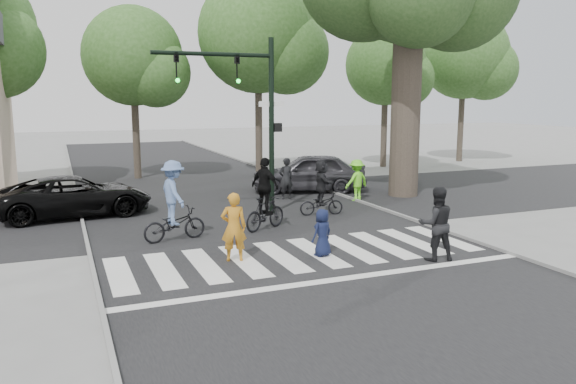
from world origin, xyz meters
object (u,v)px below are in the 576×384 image
object	(u,v)px
pedestrian_adult	(436,224)
cyclist_left	(174,206)
traffic_signal	(248,101)
cyclist_mid	(265,200)
pedestrian_child	(322,233)
car_suv	(75,196)
cyclist_right	(321,191)
pedestrian_woman	(234,227)
car_grey	(309,172)

from	to	relation	value
pedestrian_adult	cyclist_left	bearing A→B (deg)	-22.89
traffic_signal	cyclist_left	world-z (taller)	traffic_signal
pedestrian_adult	cyclist_mid	bearing A→B (deg)	-44.15
pedestrian_child	car_suv	bearing A→B (deg)	-72.84
cyclist_right	car_suv	xyz separation A→B (m)	(-7.85, 3.04, -0.16)
pedestrian_child	cyclist_mid	distance (m)	3.33
car_suv	cyclist_left	bearing A→B (deg)	-157.55
pedestrian_woman	cyclist_mid	distance (m)	3.41
cyclist_mid	pedestrian_adult	bearing A→B (deg)	-59.22
pedestrian_woman	car_suv	size ratio (longest dim) A/B	0.34
cyclist_left	cyclist_mid	bearing A→B (deg)	5.93
cyclist_left	cyclist_right	xyz separation A→B (m)	(5.37, 1.58, -0.13)
cyclist_right	car_grey	distance (m)	4.98
cyclist_right	car_suv	distance (m)	8.42
cyclist_mid	car_suv	xyz separation A→B (m)	(-5.32, 4.32, -0.22)
cyclist_mid	traffic_signal	bearing A→B (deg)	84.45
car_suv	pedestrian_child	bearing A→B (deg)	-149.09
cyclist_right	pedestrian_adult	bearing A→B (deg)	-87.38
traffic_signal	pedestrian_child	world-z (taller)	traffic_signal
car_suv	car_grey	bearing A→B (deg)	-85.83
traffic_signal	cyclist_mid	distance (m)	3.75
pedestrian_child	cyclist_right	xyz separation A→B (m)	(2.17, 4.58, 0.25)
traffic_signal	car_grey	size ratio (longest dim) A/B	1.24
traffic_signal	car_suv	size ratio (longest dim) A/B	1.19
pedestrian_child	cyclist_right	bearing A→B (deg)	-134.90
pedestrian_child	car_grey	distance (m)	10.04
pedestrian_child	cyclist_left	bearing A→B (deg)	-62.71
car_grey	pedestrian_adult	bearing A→B (deg)	12.19
cyclist_mid	car_grey	xyz separation A→B (m)	(4.17, 5.99, -0.09)
pedestrian_child	traffic_signal	bearing A→B (deg)	-108.16
car_grey	cyclist_mid	bearing A→B (deg)	-15.35
pedestrian_adult	car_suv	size ratio (longest dim) A/B	0.37
traffic_signal	pedestrian_child	xyz separation A→B (m)	(0.13, -5.55, -3.28)
pedestrian_adult	car_grey	xyz separation A→B (m)	(1.37, 10.68, -0.10)
cyclist_right	car_grey	xyz separation A→B (m)	(1.64, 4.70, -0.04)
pedestrian_adult	pedestrian_woman	bearing A→B (deg)	-6.51
pedestrian_adult	cyclist_left	world-z (taller)	cyclist_left
pedestrian_child	car_suv	world-z (taller)	car_suv
pedestrian_woman	traffic_signal	bearing A→B (deg)	-97.42
traffic_signal	pedestrian_woman	xyz separation A→B (m)	(-2.09, -5.11, -3.04)
cyclist_mid	car_grey	distance (m)	7.29
pedestrian_child	pedestrian_adult	world-z (taller)	pedestrian_adult
cyclist_left	cyclist_mid	distance (m)	2.86
pedestrian_woman	pedestrian_child	distance (m)	2.27
cyclist_left	cyclist_mid	world-z (taller)	cyclist_left
pedestrian_woman	pedestrian_adult	distance (m)	5.02
car_suv	cyclist_mid	bearing A→B (deg)	-134.85
pedestrian_woman	pedestrian_child	size ratio (longest dim) A/B	1.40
car_grey	cyclist_right	bearing A→B (deg)	0.23
pedestrian_woman	pedestrian_child	xyz separation A→B (m)	(2.22, -0.44, -0.25)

